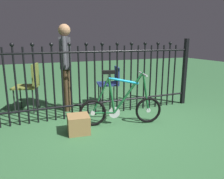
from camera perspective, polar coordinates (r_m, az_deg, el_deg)
name	(u,v)px	position (r m, az deg, el deg)	size (l,w,h in m)	color
ground_plane	(111,126)	(3.47, -0.26, -9.65)	(20.00, 20.00, 0.00)	#33653A
iron_fence	(94,78)	(3.80, -4.81, 3.09)	(3.86, 0.07, 1.35)	black
bicycle	(121,106)	(3.45, 2.35, -4.36)	(1.31, 0.45, 0.88)	black
chair_navy	(111,81)	(4.46, -0.22, 2.16)	(0.49, 0.49, 0.79)	black
chair_olive	(30,83)	(4.34, -20.77, 1.67)	(0.53, 0.53, 0.90)	black
person_visitor	(66,60)	(4.14, -12.08, 7.51)	(0.26, 0.46, 1.61)	#4C3823
display_crate	(78,124)	(3.24, -8.80, -8.96)	(0.31, 0.31, 0.26)	olive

